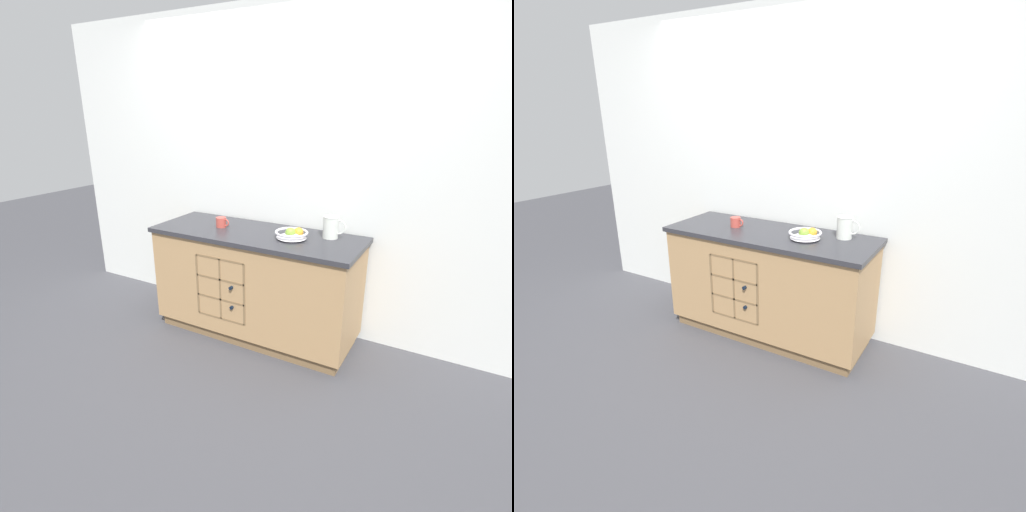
# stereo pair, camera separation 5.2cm
# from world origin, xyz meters

# --- Properties ---
(ground_plane) EXTENTS (14.00, 14.00, 0.00)m
(ground_plane) POSITION_xyz_m (0.00, 0.00, 0.00)
(ground_plane) COLOR #424247
(back_wall) EXTENTS (4.40, 0.06, 2.55)m
(back_wall) POSITION_xyz_m (0.00, 0.36, 1.27)
(back_wall) COLOR silver
(back_wall) RESTS_ON ground_plane
(kitchen_island) EXTENTS (1.67, 0.63, 0.89)m
(kitchen_island) POSITION_xyz_m (-0.00, -0.00, 0.45)
(kitchen_island) COLOR brown
(kitchen_island) RESTS_ON ground_plane
(fruit_bowl) EXTENTS (0.25, 0.25, 0.09)m
(fruit_bowl) POSITION_xyz_m (0.31, -0.01, 0.93)
(fruit_bowl) COLOR silver
(fruit_bowl) RESTS_ON kitchen_island
(white_pitcher) EXTENTS (0.18, 0.12, 0.17)m
(white_pitcher) POSITION_xyz_m (0.55, 0.15, 0.98)
(white_pitcher) COLOR silver
(white_pitcher) RESTS_ON kitchen_island
(ceramic_mug) EXTENTS (0.12, 0.08, 0.08)m
(ceramic_mug) POSITION_xyz_m (-0.32, 0.00, 0.93)
(ceramic_mug) COLOR #B7473D
(ceramic_mug) RESTS_ON kitchen_island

